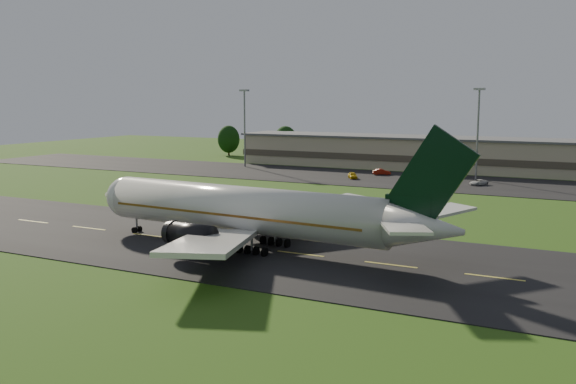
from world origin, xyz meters
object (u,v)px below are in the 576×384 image
at_px(service_vehicle_a, 353,175).
at_px(service_vehicle_c, 479,182).
at_px(airliner, 249,211).
at_px(service_vehicle_b, 382,172).
at_px(light_mast_west, 245,119).
at_px(terminal, 495,156).
at_px(light_mast_centre, 478,123).

xyz_separation_m(service_vehicle_a, service_vehicle_c, (27.52, 1.62, -0.12)).
bearing_deg(airliner, service_vehicle_b, 100.37).
bearing_deg(airliner, light_mast_west, 124.39).
height_order(terminal, light_mast_west, light_mast_west).
xyz_separation_m(service_vehicle_a, service_vehicle_b, (3.62, 9.61, -0.01)).
bearing_deg(light_mast_centre, light_mast_west, 180.00).
height_order(airliner, service_vehicle_b, airliner).
bearing_deg(terminal, airliner, -97.90).
distance_m(light_mast_west, service_vehicle_c, 64.20).
xyz_separation_m(airliner, service_vehicle_b, (-9.59, 78.64, -3.86)).
bearing_deg(service_vehicle_a, service_vehicle_c, -27.96).
bearing_deg(light_mast_centre, terminal, 85.05).
relative_size(light_mast_west, service_vehicle_c, 4.79).
relative_size(light_mast_west, service_vehicle_a, 4.87).
xyz_separation_m(airliner, service_vehicle_c, (14.31, 70.64, -3.97)).
xyz_separation_m(airliner, terminal, (13.36, 96.23, -0.67)).
distance_m(light_mast_centre, service_vehicle_c, 15.46).
relative_size(airliner, service_vehicle_b, 12.10).
height_order(light_mast_centre, service_vehicle_c, light_mast_centre).
relative_size(service_vehicle_a, service_vehicle_c, 0.98).
bearing_deg(service_vehicle_c, terminal, 123.37).
distance_m(service_vehicle_b, service_vehicle_c, 25.20).
distance_m(airliner, light_mast_centre, 81.34).
bearing_deg(service_vehicle_b, service_vehicle_a, 132.74).
relative_size(terminal, light_mast_west, 7.13).
distance_m(terminal, light_mast_west, 64.10).
distance_m(light_mast_centre, service_vehicle_a, 29.95).
relative_size(terminal, service_vehicle_c, 34.11).
distance_m(light_mast_west, service_vehicle_a, 38.43).
bearing_deg(light_mast_centre, service_vehicle_c, -75.97).
relative_size(light_mast_west, light_mast_centre, 1.00).
bearing_deg(light_mast_west, terminal, 14.76).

